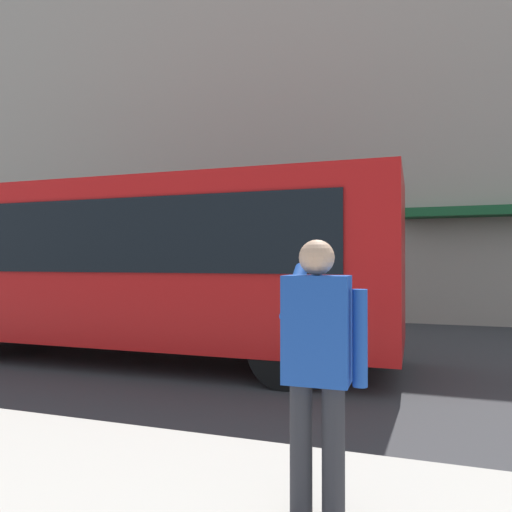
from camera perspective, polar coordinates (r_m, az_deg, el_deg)
name	(u,v)px	position (r m, az deg, el deg)	size (l,w,h in m)	color
ground_plane	(305,369)	(7.86, 5.87, -13.23)	(60.00, 60.00, 0.00)	#38383A
building_facade_far	(355,117)	(15.00, 11.74, 15.93)	(28.00, 1.55, 12.00)	#A89E8E
red_bus	(135,263)	(8.69, -14.19, -0.82)	(9.05, 2.54, 3.08)	red
pedestrian_photographer	(318,355)	(3.02, 7.36, -11.61)	(0.53, 0.52, 1.70)	#2D2D33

